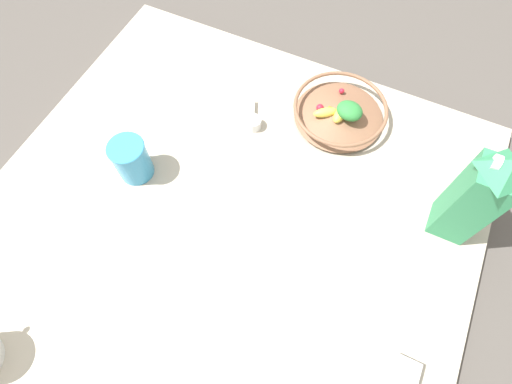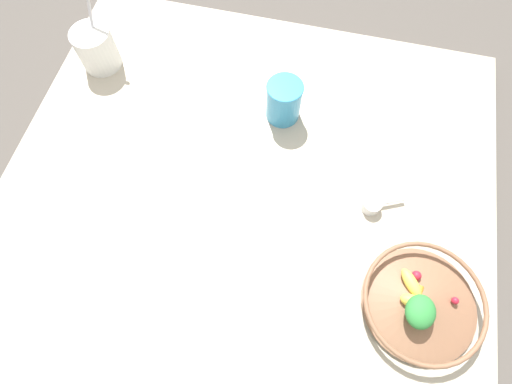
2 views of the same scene
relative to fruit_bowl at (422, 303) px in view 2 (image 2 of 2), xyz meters
The scene contains 6 objects.
ground_plane 0.44m from the fruit_bowl, 19.07° to the right, with size 6.00×6.00×0.00m, color #4C4742.
countertop 0.44m from the fruit_bowl, 19.07° to the right, with size 1.16×1.16×0.05m.
fruit_bowl is the anchor object (origin of this frame).
yogurt_tub 1.00m from the fruit_bowl, 27.29° to the right, with size 0.10×0.14×0.27m.
drinking_cup 0.55m from the fruit_bowl, 47.39° to the right, with size 0.09×0.09×0.11m.
measuring_scoop 0.23m from the fruit_bowl, 59.30° to the right, with size 0.10×0.06×0.03m.
Camera 2 is at (-0.11, 0.34, 0.91)m, focal length 28.00 mm.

